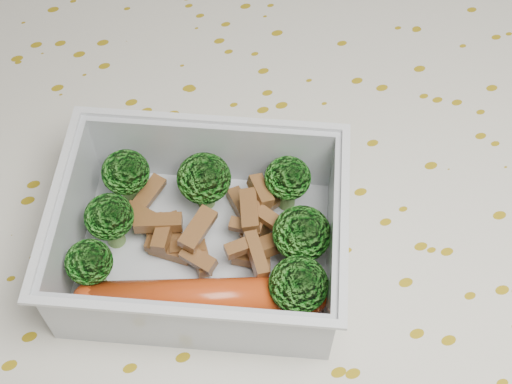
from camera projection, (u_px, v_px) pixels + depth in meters
name	position (u px, v px, depth m)	size (l,w,h in m)	color
dining_table	(252.00, 275.00, 0.57)	(1.40, 0.90, 0.75)	brown
tablecloth	(251.00, 245.00, 0.53)	(1.46, 0.96, 0.19)	beige
lunch_container	(202.00, 240.00, 0.46)	(0.22, 0.20, 0.06)	silver
broccoli_florets	(215.00, 219.00, 0.46)	(0.17, 0.15, 0.05)	#608C3F
meat_pile	(209.00, 230.00, 0.47)	(0.11, 0.10, 0.03)	brown
sausage	(201.00, 298.00, 0.44)	(0.15, 0.07, 0.02)	#B03811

